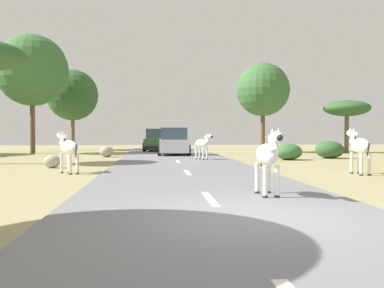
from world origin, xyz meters
name	(u,v)px	position (x,y,z in m)	size (l,w,h in m)	color
ground_plane	(249,220)	(0.00, 0.00, 0.00)	(90.00, 90.00, 0.00)	#998E60
road	(226,219)	(-0.40, 0.00, 0.03)	(6.00, 64.00, 0.05)	slate
lane_markings	(237,231)	(-0.40, -1.00, 0.05)	(0.16, 56.00, 0.01)	silver
zebra_0	(268,156)	(0.94, 2.31, 0.94)	(0.43, 1.59, 1.50)	silver
zebra_1	(68,148)	(-4.64, 8.64, 0.92)	(1.14, 1.42, 1.54)	silver
zebra_2	(202,144)	(0.97, 15.34, 0.88)	(0.96, 1.33, 1.39)	silver
zebra_3	(359,146)	(5.59, 7.38, 0.98)	(0.48, 1.74, 1.64)	silver
car_0	(157,141)	(-1.32, 27.07, 0.85)	(2.24, 4.45, 1.74)	#476B38
car_1	(174,142)	(-0.30, 20.61, 0.85)	(2.11, 4.38, 1.74)	silver
tree_0	(263,90)	(6.54, 24.25, 4.68)	(3.97, 3.97, 6.68)	brown
tree_1	(32,70)	(-10.11, 23.96, 5.86)	(5.03, 5.03, 8.39)	brown
tree_2	(347,109)	(12.48, 23.03, 3.23)	(3.34, 3.34, 3.85)	brown
tree_4	(73,95)	(-8.45, 29.99, 4.67)	(4.32, 4.32, 6.84)	brown
bush_2	(288,152)	(5.66, 15.42, 0.44)	(1.47, 1.33, 0.88)	#386633
bush_4	(330,150)	(8.48, 16.64, 0.49)	(1.65, 1.48, 0.99)	#2D5628
rock_1	(52,161)	(-5.79, 11.10, 0.27)	(0.69, 0.51, 0.54)	#A89E8C
rock_2	(106,152)	(-4.45, 19.15, 0.33)	(0.85, 0.81, 0.66)	gray
rock_4	(327,151)	(10.07, 20.89, 0.25)	(0.78, 0.70, 0.51)	gray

